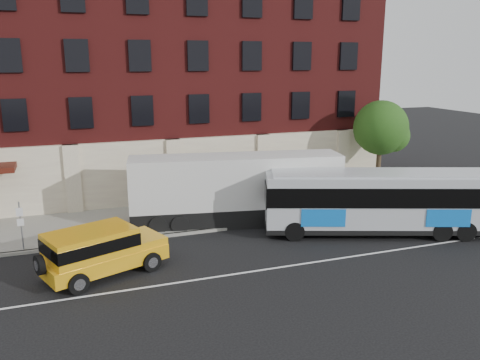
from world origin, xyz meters
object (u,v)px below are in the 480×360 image
object	(u,v)px
sign_pole	(21,224)
city_bus	(382,200)
street_tree	(381,130)
yellow_suv	(99,249)
shipping_container	(236,190)

from	to	relation	value
sign_pole	city_bus	bearing A→B (deg)	-10.81
street_tree	yellow_suv	world-z (taller)	street_tree
sign_pole	yellow_suv	bearing A→B (deg)	-49.65
shipping_container	street_tree	bearing A→B (deg)	13.16
sign_pole	city_bus	distance (m)	17.90
city_bus	yellow_suv	world-z (taller)	city_bus
sign_pole	city_bus	xyz separation A→B (m)	(17.58, -3.36, 0.39)
shipping_container	city_bus	bearing A→B (deg)	-31.82
sign_pole	street_tree	size ratio (longest dim) A/B	0.40
yellow_suv	street_tree	bearing A→B (deg)	20.85
street_tree	yellow_suv	bearing A→B (deg)	-159.15
city_bus	street_tree	bearing A→B (deg)	56.33
street_tree	shipping_container	distance (m)	11.64
sign_pole	yellow_suv	xyz separation A→B (m)	(3.25, -3.82, -0.27)
shipping_container	sign_pole	bearing A→B (deg)	-176.10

